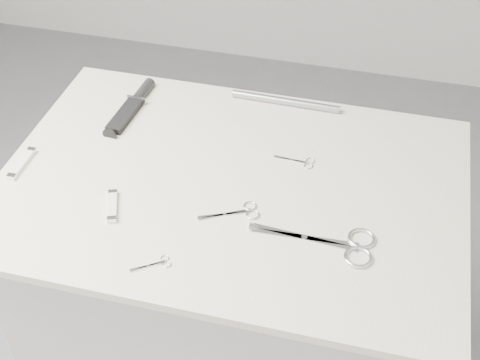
% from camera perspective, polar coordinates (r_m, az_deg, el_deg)
% --- Properties ---
extents(plinth, '(0.90, 0.60, 0.90)m').
position_cam_1_polar(plinth, '(1.79, -0.65, -11.51)').
color(plinth, '#B7B7B4').
rests_on(plinth, ground).
extents(display_board, '(1.00, 0.70, 0.02)m').
position_cam_1_polar(display_board, '(1.44, -0.79, -0.47)').
color(display_board, beige).
rests_on(display_board, plinth).
extents(large_shears, '(0.24, 0.11, 0.01)m').
position_cam_1_polar(large_shears, '(1.32, 8.51, -5.42)').
color(large_shears, silver).
rests_on(large_shears, display_board).
extents(embroidery_scissors_a, '(0.12, 0.08, 0.00)m').
position_cam_1_polar(embroidery_scissors_a, '(1.37, 0.01, -2.75)').
color(embroidery_scissors_a, silver).
rests_on(embroidery_scissors_a, display_board).
extents(embroidery_scissors_b, '(0.09, 0.04, 0.00)m').
position_cam_1_polar(embroidery_scissors_b, '(1.49, 5.18, 1.57)').
color(embroidery_scissors_b, silver).
rests_on(embroidery_scissors_b, display_board).
extents(tiny_scissors, '(0.07, 0.06, 0.00)m').
position_cam_1_polar(tiny_scissors, '(1.28, -7.17, -7.11)').
color(tiny_scissors, silver).
rests_on(tiny_scissors, display_board).
extents(sheathed_knife, '(0.05, 0.22, 0.03)m').
position_cam_1_polar(sheathed_knife, '(1.67, -9.08, 6.41)').
color(sheathed_knife, black).
rests_on(sheathed_knife, display_board).
extents(pocket_knife_a, '(0.02, 0.11, 0.01)m').
position_cam_1_polar(pocket_knife_a, '(1.55, -18.11, 1.39)').
color(pocket_knife_a, white).
rests_on(pocket_knife_a, display_board).
extents(pocket_knife_b, '(0.05, 0.09, 0.01)m').
position_cam_1_polar(pocket_knife_b, '(1.40, -10.84, -2.18)').
color(pocket_knife_b, white).
rests_on(pocket_knife_b, display_board).
extents(metal_rail, '(0.27, 0.02, 0.02)m').
position_cam_1_polar(metal_rail, '(1.66, 3.91, 6.71)').
color(metal_rail, '#96989E').
rests_on(metal_rail, display_board).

